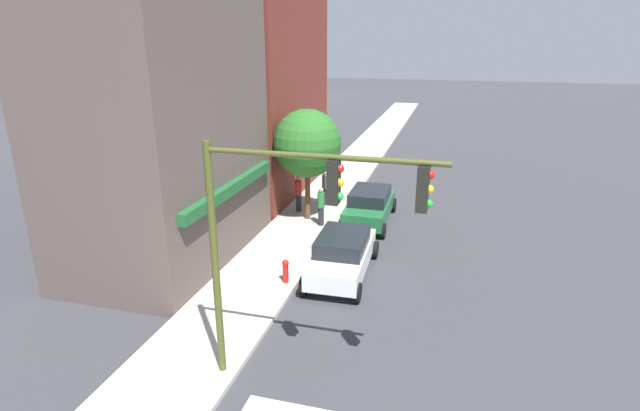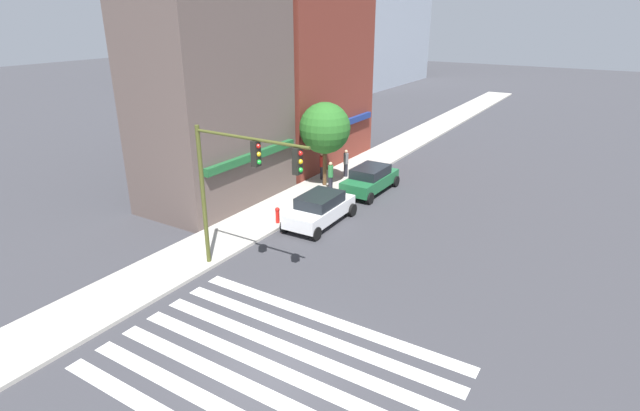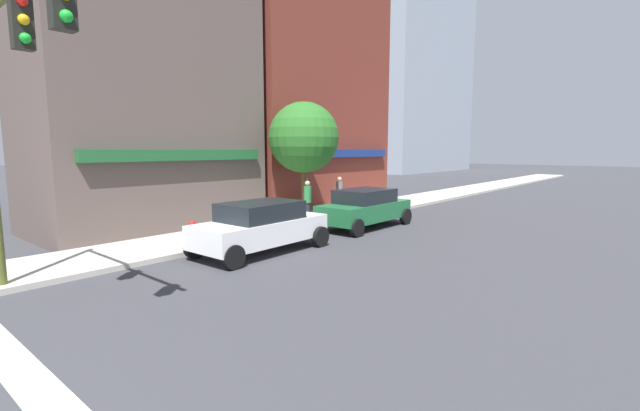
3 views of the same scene
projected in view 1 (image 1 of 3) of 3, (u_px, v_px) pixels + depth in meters
The scene contains 9 objects.
storefront_row at pixel (224, 67), 22.54m from camera, with size 18.62×5.30×14.72m.
traffic_signal at pixel (293, 219), 10.93m from camera, with size 0.32×5.33×6.08m.
sedan_white at pixel (342, 254), 17.90m from camera, with size 4.44×2.02×1.59m.
sedan_green at pixel (370, 205), 23.08m from camera, with size 4.40×2.02×1.59m.
pedestrian_green_top at pixel (321, 206), 22.28m from camera, with size 0.32×0.32×1.77m.
pedestrian_grey_coat at pixel (325, 187), 25.06m from camera, with size 0.32×0.32×1.77m.
pedestrian_red_jacket at pixel (299, 193), 24.09m from camera, with size 0.32×0.32×1.77m.
fire_hydrant at pixel (286, 270), 17.17m from camera, with size 0.24×0.24×0.84m.
street_tree at pixel (307, 144), 22.27m from camera, with size 3.06×3.06×5.10m.
Camera 1 is at (-5.78, 1.16, 8.23)m, focal length 28.00 mm.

